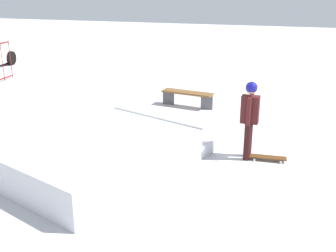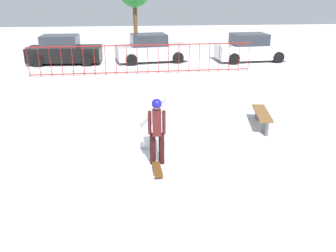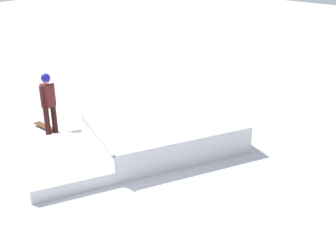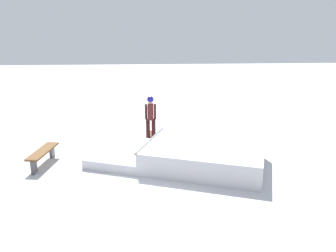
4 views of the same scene
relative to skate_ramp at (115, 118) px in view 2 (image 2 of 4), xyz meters
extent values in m
plane|color=silver|center=(1.04, 0.03, -0.32)|extent=(60.00, 60.00, 0.00)
cube|color=silver|center=(-0.45, 0.17, 0.03)|extent=(4.28, 3.69, 0.70)
cube|color=silver|center=(2.08, -0.78, -0.17)|extent=(2.60, 3.07, 0.30)
cylinder|color=gray|center=(1.24, -0.46, 0.38)|extent=(0.98, 2.46, 0.08)
cylinder|color=black|center=(1.07, -2.61, 0.09)|extent=(0.15, 0.15, 0.82)
cylinder|color=black|center=(1.29, -2.62, 0.09)|extent=(0.15, 0.15, 0.82)
cube|color=#4C1919|center=(1.18, -2.62, 0.80)|extent=(0.23, 0.39, 0.60)
cylinder|color=#4C1919|center=(1.00, -2.61, 0.80)|extent=(0.09, 0.09, 0.60)
cylinder|color=#4C1919|center=(1.35, -2.62, 0.80)|extent=(0.09, 0.09, 0.60)
sphere|color=tan|center=(1.18, -2.62, 1.25)|extent=(0.22, 0.22, 0.22)
sphere|color=navy|center=(1.18, -2.62, 1.28)|extent=(0.25, 0.25, 0.25)
cube|color=#593314|center=(1.15, -3.07, -0.23)|extent=(0.24, 0.81, 0.02)
cylinder|color=silver|center=(1.02, -2.79, -0.29)|extent=(0.03, 0.06, 0.06)
cylinder|color=silver|center=(1.25, -2.78, -0.29)|extent=(0.03, 0.06, 0.06)
cylinder|color=silver|center=(1.05, -3.35, -0.29)|extent=(0.03, 0.06, 0.06)
cylinder|color=silver|center=(1.28, -3.34, -0.29)|extent=(0.03, 0.06, 0.06)
cylinder|color=maroon|center=(1.04, 7.28, 1.13)|extent=(11.16, 0.51, 0.05)
cylinder|color=maroon|center=(1.04, 7.28, -0.22)|extent=(11.16, 0.51, 0.05)
cylinder|color=maroon|center=(-4.54, 7.05, 0.43)|extent=(0.03, 0.03, 1.50)
cylinder|color=maroon|center=(-4.00, 7.07, 0.43)|extent=(0.03, 0.03, 1.50)
cylinder|color=maroon|center=(-3.47, 7.09, 0.43)|extent=(0.03, 0.03, 1.50)
cylinder|color=maroon|center=(-2.94, 7.12, 0.43)|extent=(0.03, 0.03, 1.50)
cylinder|color=maroon|center=(-2.41, 7.14, 0.43)|extent=(0.03, 0.03, 1.50)
cylinder|color=maroon|center=(-1.88, 7.16, 0.43)|extent=(0.03, 0.03, 1.50)
cylinder|color=maroon|center=(-1.35, 7.18, 0.43)|extent=(0.03, 0.03, 1.50)
cylinder|color=maroon|center=(-0.82, 7.20, 0.43)|extent=(0.03, 0.03, 1.50)
cylinder|color=maroon|center=(-0.28, 7.23, 0.43)|extent=(0.03, 0.03, 1.50)
cylinder|color=maroon|center=(0.25, 7.25, 0.43)|extent=(0.03, 0.03, 1.50)
cylinder|color=maroon|center=(0.78, 7.27, 0.43)|extent=(0.03, 0.03, 1.50)
cylinder|color=maroon|center=(1.31, 7.29, 0.43)|extent=(0.03, 0.03, 1.50)
cylinder|color=maroon|center=(1.84, 7.31, 0.43)|extent=(0.03, 0.03, 1.50)
cylinder|color=maroon|center=(2.37, 7.33, 0.43)|extent=(0.03, 0.03, 1.50)
cylinder|color=maroon|center=(2.90, 7.36, 0.43)|extent=(0.03, 0.03, 1.50)
cylinder|color=maroon|center=(3.44, 7.38, 0.43)|extent=(0.03, 0.03, 1.50)
cylinder|color=maroon|center=(3.97, 7.40, 0.43)|extent=(0.03, 0.03, 1.50)
cylinder|color=maroon|center=(4.50, 7.42, 0.43)|extent=(0.03, 0.03, 1.50)
cylinder|color=maroon|center=(5.03, 7.44, 0.43)|extent=(0.03, 0.03, 1.50)
cylinder|color=maroon|center=(5.56, 7.47, 0.43)|extent=(0.03, 0.03, 1.50)
cylinder|color=maroon|center=(6.09, 7.49, 0.43)|extent=(0.03, 0.03, 1.50)
cylinder|color=maroon|center=(6.63, 7.51, 0.43)|extent=(0.03, 0.03, 1.50)
cube|color=brown|center=(4.67, -0.35, 0.13)|extent=(0.65, 1.64, 0.06)
cube|color=#4C4C51|center=(4.56, -0.99, -0.11)|extent=(0.08, 0.36, 0.42)
cube|color=#4C4C51|center=(4.77, 0.29, -0.11)|extent=(0.08, 0.36, 0.42)
cube|color=black|center=(-3.35, 10.27, 0.24)|extent=(4.14, 1.80, 0.80)
cube|color=#262B33|center=(-3.55, 10.28, 0.96)|extent=(2.04, 1.55, 0.64)
cylinder|color=black|center=(-1.98, 11.09, 0.00)|extent=(0.65, 0.24, 0.64)
cylinder|color=black|center=(-2.02, 9.39, 0.00)|extent=(0.65, 0.24, 0.64)
cylinder|color=black|center=(-4.68, 11.16, 0.00)|extent=(0.65, 0.24, 0.64)
cylinder|color=black|center=(-4.72, 9.46, 0.00)|extent=(0.65, 0.24, 0.64)
cube|color=#B7B7BC|center=(1.68, 10.36, 0.24)|extent=(4.30, 2.27, 0.80)
cube|color=#262B33|center=(1.48, 10.33, 0.96)|extent=(2.19, 1.77, 0.64)
cylinder|color=black|center=(2.89, 11.40, 0.00)|extent=(0.66, 0.31, 0.64)
cylinder|color=black|center=(3.13, 9.71, 0.00)|extent=(0.66, 0.31, 0.64)
cylinder|color=black|center=(0.22, 11.01, 0.00)|extent=(0.66, 0.31, 0.64)
cylinder|color=black|center=(0.46, 9.33, 0.00)|extent=(0.66, 0.31, 0.64)
cube|color=white|center=(7.56, 10.06, 0.24)|extent=(4.22, 2.02, 0.80)
cube|color=#262B33|center=(7.36, 10.05, 0.96)|extent=(2.11, 1.66, 0.64)
cylinder|color=black|center=(8.84, 11.02, 0.00)|extent=(0.66, 0.27, 0.64)
cylinder|color=black|center=(8.98, 9.32, 0.00)|extent=(0.66, 0.27, 0.64)
cylinder|color=black|center=(6.15, 10.80, 0.00)|extent=(0.66, 0.27, 0.64)
cylinder|color=black|center=(6.29, 9.11, 0.00)|extent=(0.66, 0.27, 0.64)
cylinder|color=brown|center=(0.75, 13.53, 1.31)|extent=(0.27, 0.27, 3.25)
camera|label=1|loc=(-7.45, -3.41, 3.38)|focal=44.39mm
camera|label=2|loc=(0.73, -10.69, 3.93)|focal=38.02mm
camera|label=3|loc=(6.67, 7.16, 4.61)|focal=45.39mm
camera|label=4|loc=(1.37, 9.90, 3.94)|focal=35.86mm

